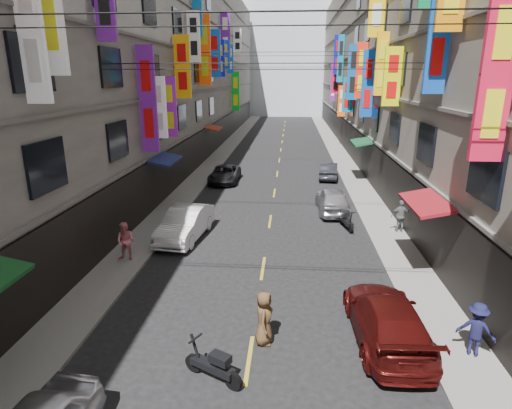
% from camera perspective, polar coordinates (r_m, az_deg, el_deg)
% --- Properties ---
extents(sidewalk_left, '(2.00, 90.00, 0.12)m').
position_cam_1_polar(sidewalk_left, '(41.50, -5.23, 6.12)').
color(sidewalk_left, slate).
rests_on(sidewalk_left, ground).
extents(sidewalk_right, '(2.00, 90.00, 0.12)m').
position_cam_1_polar(sidewalk_right, '(41.21, 11.54, 5.78)').
color(sidewalk_right, slate).
rests_on(sidewalk_right, ground).
extents(building_row_left, '(10.14, 90.00, 19.00)m').
position_cam_1_polar(building_row_left, '(42.29, -14.06, 18.75)').
color(building_row_left, gray).
rests_on(building_row_left, ground).
extents(building_row_right, '(10.14, 90.00, 19.00)m').
position_cam_1_polar(building_row_right, '(41.71, 20.96, 18.22)').
color(building_row_right, gray).
rests_on(building_row_right, ground).
extents(haze_block, '(18.00, 8.00, 22.00)m').
position_cam_1_polar(haze_block, '(90.27, 4.19, 18.79)').
color(haze_block, silver).
rests_on(haze_block, ground).
extents(shop_signage, '(14.00, 55.00, 12.21)m').
position_cam_1_polar(shop_signage, '(33.28, 2.64, 19.12)').
color(shop_signage, '#1A11C7').
rests_on(shop_signage, ground).
extents(street_awnings, '(13.99, 35.20, 0.41)m').
position_cam_1_polar(street_awnings, '(24.74, -0.75, 5.92)').
color(street_awnings, '#154F20').
rests_on(street_awnings, ground).
extents(overhead_cables, '(14.00, 38.04, 1.24)m').
position_cam_1_polar(overhead_cables, '(28.24, 2.69, 19.06)').
color(overhead_cables, black).
rests_on(overhead_cables, ground).
extents(lane_markings, '(0.12, 80.20, 0.01)m').
position_cam_1_polar(lane_markings, '(37.99, 3.00, 5.10)').
color(lane_markings, gold).
rests_on(lane_markings, ground).
extents(scooter_crossing, '(1.64, 0.97, 1.14)m').
position_cam_1_polar(scooter_crossing, '(11.88, -5.68, -20.62)').
color(scooter_crossing, black).
rests_on(scooter_crossing, ground).
extents(scooter_far_right, '(0.67, 1.78, 1.14)m').
position_cam_1_polar(scooter_far_right, '(22.74, 11.93, -2.10)').
color(scooter_far_right, black).
rests_on(scooter_far_right, ground).
extents(car_left_mid, '(2.12, 4.79, 1.53)m').
position_cam_1_polar(car_left_mid, '(21.09, -9.42, -2.52)').
color(car_left_mid, white).
rests_on(car_left_mid, ground).
extents(car_left_far, '(2.07, 4.44, 1.23)m').
position_cam_1_polar(car_left_far, '(32.17, -4.20, 4.06)').
color(car_left_far, black).
rests_on(car_left_far, ground).
extents(car_right_near, '(2.20, 4.99, 1.42)m').
position_cam_1_polar(car_right_near, '(13.72, 17.04, -14.38)').
color(car_right_near, '#510F0D').
rests_on(car_right_near, ground).
extents(car_right_mid, '(1.85, 4.34, 1.46)m').
position_cam_1_polar(car_right_mid, '(25.25, 10.17, 0.58)').
color(car_right_mid, silver).
rests_on(car_right_mid, ground).
extents(car_right_far, '(1.66, 3.92, 1.26)m').
position_cam_1_polar(car_right_far, '(33.70, 9.62, 4.48)').
color(car_right_far, '#292B32').
rests_on(car_right_far, ground).
extents(pedestrian_lfar, '(0.86, 0.63, 1.66)m').
position_cam_1_polar(pedestrian_lfar, '(18.91, -16.98, -4.73)').
color(pedestrian_lfar, pink).
rests_on(pedestrian_lfar, sidewalk_left).
extents(pedestrian_rnear, '(1.15, 0.94, 1.59)m').
position_cam_1_polar(pedestrian_rnear, '(13.76, 27.33, -14.56)').
color(pedestrian_rnear, '#141437').
rests_on(pedestrian_rnear, sidewalk_right).
extents(pedestrian_rfar, '(0.96, 0.55, 1.63)m').
position_cam_1_polar(pedestrian_rfar, '(22.54, 18.74, -1.49)').
color(pedestrian_rfar, slate).
rests_on(pedestrian_rfar, sidewalk_right).
extents(pedestrian_crossing, '(0.60, 0.85, 1.67)m').
position_cam_1_polar(pedestrian_crossing, '(12.96, 1.10, -14.89)').
color(pedestrian_crossing, '#533A21').
rests_on(pedestrian_crossing, ground).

